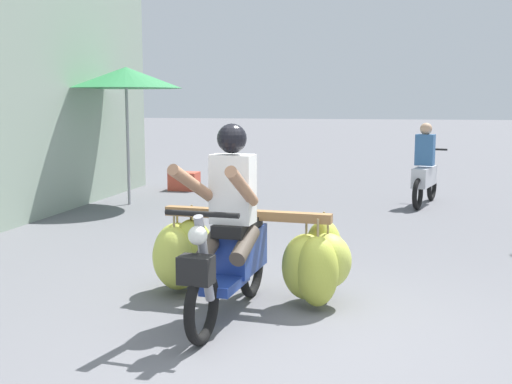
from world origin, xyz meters
TOP-DOWN VIEW (x-y plane):
  - ground_plane at (0.00, 0.00)m, footprint 120.00×120.00m
  - motorbike_main_loaded at (-0.65, 1.01)m, footprint 1.87×1.90m
  - motorbike_distant_ahead_left at (1.14, 6.79)m, footprint 0.62×1.59m
  - market_umbrella_near_shop at (-3.79, 5.84)m, footprint 1.88×1.88m
  - produce_crate at (-3.45, 7.73)m, footprint 0.56×0.40m

SIDE VIEW (x-z plane):
  - ground_plane at x=0.00m, z-range 0.00..0.00m
  - produce_crate at x=-3.45m, z-range 0.00..0.36m
  - motorbike_main_loaded at x=-0.65m, z-range -0.34..1.24m
  - motorbike_distant_ahead_left at x=1.14m, z-range -0.13..1.27m
  - market_umbrella_near_shop at x=-3.79m, z-range 0.98..3.30m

